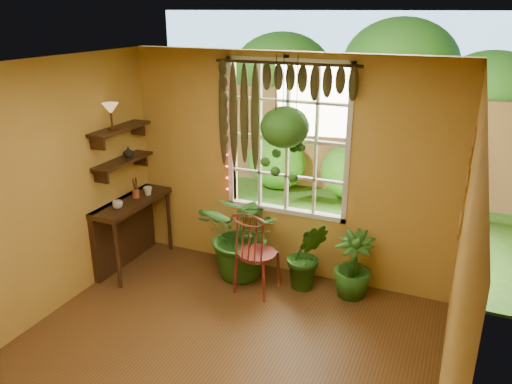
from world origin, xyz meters
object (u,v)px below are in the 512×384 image
potted_plant_left (244,234)px  potted_plant_mid (307,255)px  hanging_basket (285,131)px  counter_ledge (127,224)px  windsor_chair (256,264)px

potted_plant_left → potted_plant_mid: (0.79, 0.05, -0.14)m
hanging_basket → potted_plant_left: bearing=-178.8°
counter_ledge → potted_plant_mid: counter_ledge is taller
windsor_chair → potted_plant_left: bearing=142.1°
counter_ledge → windsor_chair: (1.79, 0.03, -0.21)m
hanging_basket → windsor_chair: bearing=-130.6°
counter_ledge → potted_plant_mid: size_ratio=1.40×
windsor_chair → hanging_basket: size_ratio=0.88×
windsor_chair → hanging_basket: hanging_basket is taller
potted_plant_mid → hanging_basket: (-0.30, -0.04, 1.46)m
hanging_basket → counter_ledge: bearing=-171.6°
potted_plant_mid → counter_ledge: bearing=-171.8°
counter_ledge → potted_plant_mid: (2.31, 0.33, -0.12)m
windsor_chair → hanging_basket: (0.23, 0.26, 1.54)m
potted_plant_left → hanging_basket: (0.49, 0.01, 1.32)m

